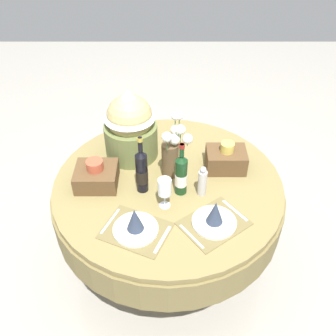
# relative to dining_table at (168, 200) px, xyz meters

# --- Properties ---
(ground) EXTENTS (8.00, 8.00, 0.00)m
(ground) POSITION_rel_dining_table_xyz_m (0.00, 0.00, -0.59)
(ground) COLOR #9E998E
(dining_table) EXTENTS (1.41, 1.41, 0.74)m
(dining_table) POSITION_rel_dining_table_xyz_m (0.00, 0.00, 0.00)
(dining_table) COLOR olive
(dining_table) RESTS_ON ground
(place_setting_left) EXTENTS (0.42, 0.38, 0.16)m
(place_setting_left) POSITION_rel_dining_table_xyz_m (-0.17, -0.38, 0.20)
(place_setting_left) COLOR brown
(place_setting_left) RESTS_ON dining_table
(place_setting_right) EXTENTS (0.43, 0.41, 0.16)m
(place_setting_right) POSITION_rel_dining_table_xyz_m (0.25, -0.33, 0.20)
(place_setting_right) COLOR brown
(place_setting_right) RESTS_ON dining_table
(flower_vase) EXTENTS (0.18, 0.19, 0.40)m
(flower_vase) POSITION_rel_dining_table_xyz_m (0.03, 0.08, 0.34)
(flower_vase) COLOR brown
(flower_vase) RESTS_ON dining_table
(wine_bottle_left) EXTENTS (0.07, 0.07, 0.38)m
(wine_bottle_left) POSITION_rel_dining_table_xyz_m (-0.15, -0.07, 0.30)
(wine_bottle_left) COLOR black
(wine_bottle_left) RESTS_ON dining_table
(wine_bottle_centre) EXTENTS (0.07, 0.07, 0.35)m
(wine_bottle_centre) POSITION_rel_dining_table_xyz_m (0.07, -0.08, 0.29)
(wine_bottle_centre) COLOR #143819
(wine_bottle_centre) RESTS_ON dining_table
(wine_glass_left) EXTENTS (0.07, 0.07, 0.19)m
(wine_glass_left) POSITION_rel_dining_table_xyz_m (-0.02, -0.20, 0.29)
(wine_glass_left) COLOR silver
(wine_glass_left) RESTS_ON dining_table
(pepper_mill) EXTENTS (0.05, 0.05, 0.20)m
(pepper_mill) POSITION_rel_dining_table_xyz_m (0.19, -0.10, 0.25)
(pepper_mill) COLOR #B7B2AD
(pepper_mill) RESTS_ON dining_table
(gift_tub_back_left) EXTENTS (0.34, 0.34, 0.47)m
(gift_tub_back_left) POSITION_rel_dining_table_xyz_m (-0.23, 0.28, 0.40)
(gift_tub_back_left) COLOR olive
(gift_tub_back_left) RESTS_ON dining_table
(woven_basket_side_left) EXTENTS (0.25, 0.22, 0.17)m
(woven_basket_side_left) POSITION_rel_dining_table_xyz_m (-0.42, -0.02, 0.22)
(woven_basket_side_left) COLOR brown
(woven_basket_side_left) RESTS_ON dining_table
(woven_basket_side_right) EXTENTS (0.24, 0.18, 0.19)m
(woven_basket_side_right) POSITION_rel_dining_table_xyz_m (0.36, 0.13, 0.22)
(woven_basket_side_right) COLOR brown
(woven_basket_side_right) RESTS_ON dining_table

